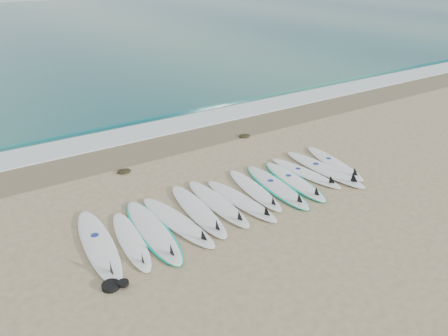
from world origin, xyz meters
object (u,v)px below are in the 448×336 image
surfboard_0 (99,246)px  surfboard_6 (242,201)px  leash_coil (114,285)px  surfboard_12 (335,164)px

surfboard_0 → surfboard_6: 3.45m
surfboard_0 → leash_coil: size_ratio=6.33×
surfboard_6 → surfboard_12: bearing=-0.0°
surfboard_0 → surfboard_12: (6.86, 0.18, -0.01)m
surfboard_12 → leash_coil: size_ratio=5.54×
surfboard_0 → leash_coil: (-0.17, -1.28, -0.01)m
surfboard_6 → leash_coil: surfboard_6 is taller
surfboard_0 → surfboard_6: (3.45, -0.10, -0.01)m
surfboard_12 → surfboard_0: bearing=-168.5°
surfboard_6 → leash_coil: bearing=-166.7°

